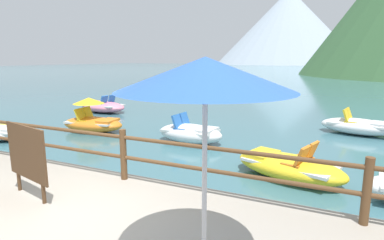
{
  "coord_description": "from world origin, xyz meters",
  "views": [
    {
      "loc": [
        3.51,
        -3.05,
        2.63
      ],
      "look_at": [
        -0.19,
        5.0,
        0.9
      ],
      "focal_mm": 29.81,
      "sensor_mm": 36.0,
      "label": 1
    }
  ],
  "objects": [
    {
      "name": "dock_railing",
      "position": [
        0.0,
        1.55,
        0.98
      ],
      "size": [
        23.92,
        0.12,
        0.95
      ],
      "color": "brown",
      "rests_on": "promenade_dock"
    },
    {
      "name": "pedal_boat_0",
      "position": [
        -0.62,
        5.81,
        0.31
      ],
      "size": [
        2.24,
        1.3,
        0.9
      ],
      "color": "white",
      "rests_on": "ground"
    },
    {
      "name": "pedal_boat_2",
      "position": [
        -7.0,
        9.24,
        0.29
      ],
      "size": [
        2.65,
        1.51,
        0.87
      ],
      "color": "pink",
      "rests_on": "ground"
    },
    {
      "name": "pedal_boat_3",
      "position": [
        4.26,
        9.26,
        0.29
      ],
      "size": [
        2.62,
        1.61,
        0.88
      ],
      "color": "white",
      "rests_on": "ground"
    },
    {
      "name": "pedal_boat_5",
      "position": [
        -4.49,
        5.72,
        0.4
      ],
      "size": [
        2.43,
        1.43,
        1.24
      ],
      "color": "orange",
      "rests_on": "ground"
    },
    {
      "name": "sign_board",
      "position": [
        -0.92,
        0.28,
        1.13
      ],
      "size": [
        1.16,
        0.31,
        1.19
      ],
      "color": "silver",
      "rests_on": "promenade_dock"
    },
    {
      "name": "beach_umbrella",
      "position": [
        2.38,
        -0.3,
        2.45
      ],
      "size": [
        1.7,
        1.7,
        2.24
      ],
      "color": "#B2B2B7",
      "rests_on": "promenade_dock"
    },
    {
      "name": "pedal_boat_7",
      "position": [
        2.65,
        3.96,
        0.28
      ],
      "size": [
        2.73,
        1.86,
        0.85
      ],
      "color": "yellow",
      "rests_on": "ground"
    },
    {
      "name": "distant_peak",
      "position": [
        -18.57,
        145.19,
        15.83
      ],
      "size": [
        61.72,
        61.72,
        31.67
      ],
      "primitive_type": "cone",
      "color": "#9EADBC",
      "rests_on": "ground"
    },
    {
      "name": "ground_plane",
      "position": [
        0.0,
        40.0,
        0.0
      ],
      "size": [
        200.0,
        200.0,
        0.0
      ],
      "primitive_type": "plane",
      "color": "#3D6B75"
    }
  ]
}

